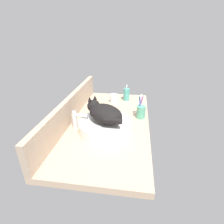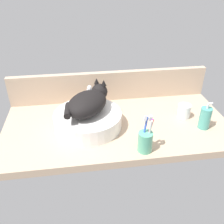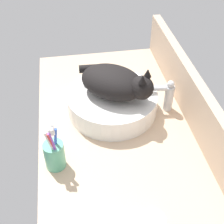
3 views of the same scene
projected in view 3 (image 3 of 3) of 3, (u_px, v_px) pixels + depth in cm
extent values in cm
cube|color=tan|center=(121.00, 141.00, 115.61)|extent=(121.17, 60.01, 4.00)
cube|color=tan|center=(199.00, 110.00, 111.68)|extent=(121.17, 3.60, 18.35)
cylinder|color=white|center=(112.00, 102.00, 122.97)|extent=(35.24, 35.24, 8.44)
ellipsoid|color=black|center=(112.00, 82.00, 116.54)|extent=(28.71, 30.18, 11.00)
sphere|color=black|center=(142.00, 88.00, 111.35)|extent=(8.80, 8.80, 8.80)
cone|color=black|center=(148.00, 73.00, 108.88)|extent=(2.80, 2.80, 3.20)
cone|color=black|center=(143.00, 79.00, 105.97)|extent=(2.80, 2.80, 3.20)
cylinder|color=black|center=(93.00, 68.00, 122.49)|extent=(3.80, 11.16, 3.20)
cylinder|color=silver|center=(169.00, 98.00, 122.85)|extent=(3.60, 3.60, 11.00)
cylinder|color=silver|center=(157.00, 88.00, 119.45)|extent=(3.39, 10.19, 2.20)
sphere|color=silver|center=(171.00, 84.00, 118.42)|extent=(2.80, 2.80, 2.80)
cylinder|color=#5BB28E|center=(55.00, 155.00, 101.44)|extent=(6.73, 6.73, 9.86)
cylinder|color=purple|center=(56.00, 151.00, 97.61)|extent=(1.94, 3.18, 16.99)
cube|color=white|center=(52.00, 132.00, 91.98)|extent=(1.35, 1.12, 2.55)
cylinder|color=#D13838|center=(56.00, 150.00, 97.73)|extent=(2.56, 3.99, 16.88)
cube|color=white|center=(53.00, 131.00, 92.10)|extent=(1.44, 1.23, 2.61)
cylinder|color=white|center=(54.00, 151.00, 97.64)|extent=(1.24, 4.12, 16.88)
cube|color=white|center=(50.00, 132.00, 92.02)|extent=(1.25, 1.24, 2.53)
cylinder|color=blue|center=(56.00, 145.00, 99.36)|extent=(3.37, 2.87, 16.94)
cube|color=white|center=(52.00, 126.00, 93.74)|extent=(1.55, 1.07, 2.63)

